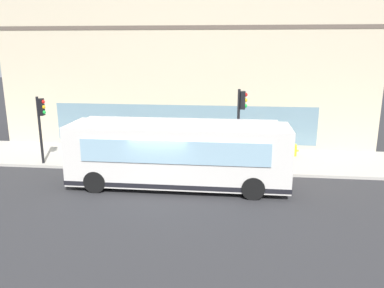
{
  "coord_description": "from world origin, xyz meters",
  "views": [
    {
      "loc": [
        -15.92,
        -3.21,
        6.38
      ],
      "look_at": [
        2.49,
        -1.14,
        1.6
      ],
      "focal_mm": 35.57,
      "sensor_mm": 36.0,
      "label": 1
    }
  ],
  "objects_px": {
    "city_bus_nearside": "(178,155)",
    "pedestrian_by_light_pole": "(271,151)",
    "pedestrian_near_hydrant": "(134,133)",
    "pedestrian_near_building_entrance": "(238,146)",
    "fire_hydrant": "(295,150)",
    "traffic_light_near_corner": "(241,114)",
    "traffic_light_down_block": "(41,117)"
  },
  "relations": [
    {
      "from": "city_bus_nearside",
      "to": "pedestrian_by_light_pole",
      "type": "xyz_separation_m",
      "value": [
        2.73,
        -4.48,
        -0.43
      ]
    },
    {
      "from": "pedestrian_near_hydrant",
      "to": "pedestrian_near_building_entrance",
      "type": "bearing_deg",
      "value": -111.82
    },
    {
      "from": "city_bus_nearside",
      "to": "fire_hydrant",
      "type": "relative_size",
      "value": 13.58
    },
    {
      "from": "pedestrian_by_light_pole",
      "to": "traffic_light_near_corner",
      "type": "bearing_deg",
      "value": 97.78
    },
    {
      "from": "traffic_light_near_corner",
      "to": "traffic_light_down_block",
      "type": "height_order",
      "value": "traffic_light_near_corner"
    },
    {
      "from": "fire_hydrant",
      "to": "pedestrian_by_light_pole",
      "type": "relative_size",
      "value": 0.44
    },
    {
      "from": "fire_hydrant",
      "to": "pedestrian_near_building_entrance",
      "type": "height_order",
      "value": "pedestrian_near_building_entrance"
    },
    {
      "from": "pedestrian_near_hydrant",
      "to": "traffic_light_down_block",
      "type": "bearing_deg",
      "value": 133.17
    },
    {
      "from": "traffic_light_down_block",
      "to": "fire_hydrant",
      "type": "relative_size",
      "value": 4.94
    },
    {
      "from": "traffic_light_near_corner",
      "to": "fire_hydrant",
      "type": "relative_size",
      "value": 5.62
    },
    {
      "from": "traffic_light_down_block",
      "to": "pedestrian_near_building_entrance",
      "type": "bearing_deg",
      "value": -83.53
    },
    {
      "from": "traffic_light_down_block",
      "to": "pedestrian_by_light_pole",
      "type": "relative_size",
      "value": 2.16
    },
    {
      "from": "city_bus_nearside",
      "to": "traffic_light_down_block",
      "type": "xyz_separation_m",
      "value": [
        2.33,
        7.71,
        1.15
      ]
    },
    {
      "from": "traffic_light_down_block",
      "to": "pedestrian_by_light_pole",
      "type": "bearing_deg",
      "value": -88.13
    },
    {
      "from": "city_bus_nearside",
      "to": "traffic_light_near_corner",
      "type": "height_order",
      "value": "traffic_light_near_corner"
    },
    {
      "from": "pedestrian_near_hydrant",
      "to": "pedestrian_by_light_pole",
      "type": "distance_m",
      "value": 8.84
    },
    {
      "from": "traffic_light_near_corner",
      "to": "city_bus_nearside",
      "type": "bearing_deg",
      "value": 131.26
    },
    {
      "from": "traffic_light_near_corner",
      "to": "fire_hydrant",
      "type": "xyz_separation_m",
      "value": [
        2.79,
        -3.23,
        -2.53
      ]
    },
    {
      "from": "pedestrian_by_light_pole",
      "to": "fire_hydrant",
      "type": "bearing_deg",
      "value": -32.0
    },
    {
      "from": "traffic_light_near_corner",
      "to": "pedestrian_near_hydrant",
      "type": "relative_size",
      "value": 2.53
    },
    {
      "from": "city_bus_nearside",
      "to": "pedestrian_by_light_pole",
      "type": "distance_m",
      "value": 5.26
    },
    {
      "from": "traffic_light_down_block",
      "to": "pedestrian_near_building_entrance",
      "type": "relative_size",
      "value": 2.2
    },
    {
      "from": "fire_hydrant",
      "to": "pedestrian_near_building_entrance",
      "type": "relative_size",
      "value": 0.45
    },
    {
      "from": "traffic_light_near_corner",
      "to": "pedestrian_near_building_entrance",
      "type": "relative_size",
      "value": 2.5
    },
    {
      "from": "traffic_light_down_block",
      "to": "fire_hydrant",
      "type": "height_order",
      "value": "traffic_light_down_block"
    },
    {
      "from": "city_bus_nearside",
      "to": "traffic_light_near_corner",
      "type": "xyz_separation_m",
      "value": [
        2.51,
        -2.86,
        1.49
      ]
    },
    {
      "from": "city_bus_nearside",
      "to": "pedestrian_by_light_pole",
      "type": "bearing_deg",
      "value": -58.68
    },
    {
      "from": "traffic_light_down_block",
      "to": "pedestrian_by_light_pole",
      "type": "height_order",
      "value": "traffic_light_down_block"
    },
    {
      "from": "traffic_light_near_corner",
      "to": "pedestrian_near_building_entrance",
      "type": "distance_m",
      "value": 2.19
    },
    {
      "from": "city_bus_nearside",
      "to": "traffic_light_down_block",
      "type": "height_order",
      "value": "traffic_light_down_block"
    },
    {
      "from": "fire_hydrant",
      "to": "pedestrian_by_light_pole",
      "type": "xyz_separation_m",
      "value": [
        -2.57,
        1.61,
        0.61
      ]
    },
    {
      "from": "traffic_light_down_block",
      "to": "pedestrian_by_light_pole",
      "type": "xyz_separation_m",
      "value": [
        0.4,
        -12.19,
        -1.58
      ]
    }
  ]
}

